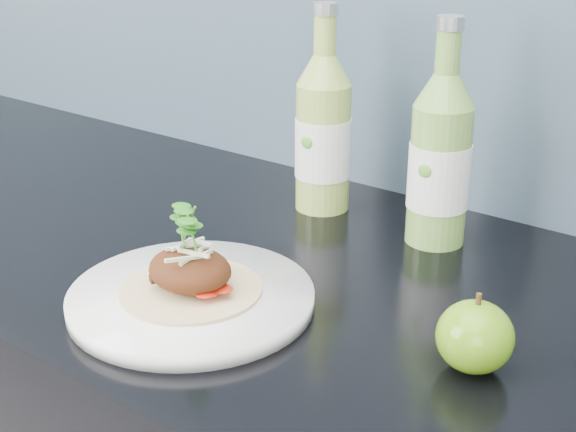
% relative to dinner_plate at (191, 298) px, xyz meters
% --- Properties ---
extents(dinner_plate, '(0.33, 0.33, 0.02)m').
position_rel_dinner_plate_xyz_m(dinner_plate, '(0.00, 0.00, 0.00)').
color(dinner_plate, white).
rests_on(dinner_plate, kitchen_counter).
extents(pork_taco, '(0.15, 0.15, 0.10)m').
position_rel_dinner_plate_xyz_m(pork_taco, '(-0.00, 0.00, 0.04)').
color(pork_taco, tan).
rests_on(pork_taco, dinner_plate).
extents(green_apple, '(0.09, 0.09, 0.08)m').
position_rel_dinner_plate_xyz_m(green_apple, '(0.28, 0.07, 0.02)').
color(green_apple, '#527F0D').
rests_on(green_apple, kitchen_counter).
extents(cider_bottle_left, '(0.09, 0.09, 0.27)m').
position_rel_dinner_plate_xyz_m(cider_bottle_left, '(-0.05, 0.31, 0.09)').
color(cider_bottle_left, '#9BB94D').
rests_on(cider_bottle_left, kitchen_counter).
extents(cider_bottle_right, '(0.10, 0.10, 0.27)m').
position_rel_dinner_plate_xyz_m(cider_bottle_right, '(0.12, 0.30, 0.09)').
color(cider_bottle_right, '#75A745').
rests_on(cider_bottle_right, kitchen_counter).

